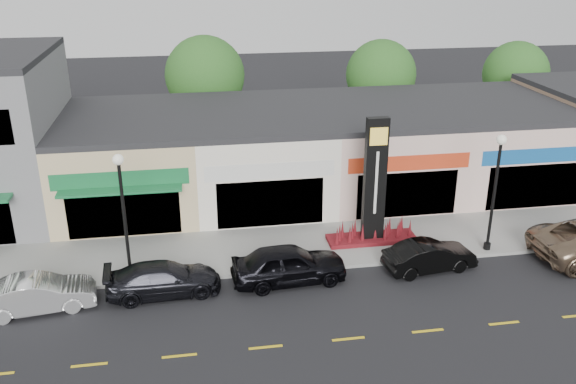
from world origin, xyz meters
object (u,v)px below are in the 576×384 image
Objects in this scene: lamp_west_near at (123,205)px; car_black_conv at (430,256)px; car_dark_sedan at (163,279)px; car_black_sedan at (289,264)px; car_white_van at (38,294)px; pylon_sign at (374,199)px; lamp_east_near at (496,182)px.

car_black_conv is (12.73, -1.16, -2.81)m from lamp_west_near.
car_black_sedan is (5.15, 0.12, 0.15)m from car_dark_sedan.
car_black_conv is at bearing -5.23° from lamp_west_near.
lamp_west_near is 1.29× the size of car_white_van.
car_white_van reaches higher than car_black_conv.
lamp_east_near is at bearing -18.75° from pylon_sign.
car_white_van is (-19.30, -1.69, -2.78)m from lamp_east_near.
lamp_west_near reaches higher than car_dark_sedan.
lamp_west_near and lamp_east_near have the same top height.
car_dark_sedan is (-14.59, -1.27, -2.81)m from lamp_east_near.
pylon_sign is 5.47m from car_black_sedan.
pylon_sign reaches higher than lamp_west_near.
lamp_east_near is 1.29× the size of car_white_van.
car_white_van is at bearing -174.99° from lamp_east_near.
pylon_sign is 3.71m from car_black_conv.
car_white_van is at bearing -166.67° from pylon_sign.
lamp_east_near is (16.00, 0.00, 0.00)m from lamp_west_near.
car_black_sedan reaches higher than car_white_van.
car_white_van reaches higher than car_dark_sedan.
car_black_sedan is (6.56, -1.15, -2.66)m from lamp_west_near.
car_black_conv is at bearing -160.42° from lamp_east_near.
car_dark_sedan is 1.14× the size of car_black_conv.
car_black_sedan reaches higher than car_black_conv.
car_dark_sedan is (4.71, 0.42, -0.03)m from car_white_van.
car_dark_sedan is (1.41, -1.27, -2.81)m from lamp_west_near.
car_white_van is at bearing 91.48° from car_dark_sedan.
pylon_sign is 1.49× the size of car_black_conv.
lamp_east_near is 1.36× the size of car_black_conv.
car_black_conv is (6.17, -0.02, -0.15)m from car_black_sedan.
car_dark_sedan is at bearing -42.08° from lamp_west_near.
car_black_conv is at bearing -58.91° from pylon_sign.
car_white_van is 9.88m from car_black_sedan.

